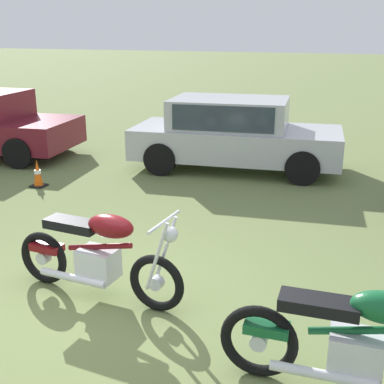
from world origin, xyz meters
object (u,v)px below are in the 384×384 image
(motorcycle_green, at_px, (357,342))
(car_silver, at_px, (233,130))
(motorcycle_maroon, at_px, (98,255))
(traffic_cone, at_px, (38,174))

(motorcycle_green, relative_size, car_silver, 0.48)
(motorcycle_maroon, height_order, traffic_cone, motorcycle_maroon)
(motorcycle_green, distance_m, car_silver, 6.75)
(motorcycle_maroon, relative_size, motorcycle_green, 0.97)
(motorcycle_maroon, bearing_deg, traffic_cone, 138.90)
(motorcycle_maroon, relative_size, car_silver, 0.47)
(motorcycle_maroon, bearing_deg, motorcycle_green, -10.05)
(motorcycle_green, bearing_deg, traffic_cone, 144.36)
(motorcycle_maroon, height_order, car_silver, car_silver)
(car_silver, xyz_separation_m, traffic_cone, (-2.93, -2.48, -0.57))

